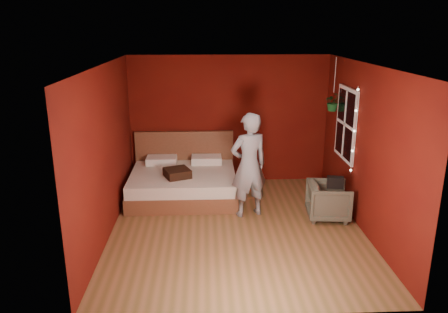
% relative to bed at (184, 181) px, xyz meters
% --- Properties ---
extents(floor, '(4.50, 4.50, 0.00)m').
position_rel_bed_xyz_m(floor, '(0.91, -1.45, -0.28)').
color(floor, brown).
rests_on(floor, ground).
extents(room_walls, '(4.04, 4.54, 2.62)m').
position_rel_bed_xyz_m(room_walls, '(0.91, -1.45, 1.39)').
color(room_walls, '#5C1209').
rests_on(room_walls, ground).
extents(window, '(0.05, 0.97, 1.27)m').
position_rel_bed_xyz_m(window, '(2.88, -0.55, 1.22)').
color(window, white).
rests_on(window, room_walls).
extents(fairy_lights, '(0.04, 0.04, 1.45)m').
position_rel_bed_xyz_m(fairy_lights, '(2.85, -1.07, 1.22)').
color(fairy_lights, silver).
rests_on(fairy_lights, room_walls).
extents(bed, '(1.99, 1.69, 1.09)m').
position_rel_bed_xyz_m(bed, '(0.00, 0.00, 0.00)').
color(bed, brown).
rests_on(bed, ground).
extents(person, '(0.76, 0.62, 1.80)m').
position_rel_bed_xyz_m(person, '(1.15, -0.95, 0.61)').
color(person, gray).
rests_on(person, ground).
extents(armchair, '(0.75, 0.73, 0.63)m').
position_rel_bed_xyz_m(armchair, '(2.49, -1.15, 0.03)').
color(armchair, '#5D5D49').
rests_on(armchair, ground).
extents(handbag, '(0.28, 0.18, 0.19)m').
position_rel_bed_xyz_m(handbag, '(2.52, -1.35, 0.44)').
color(handbag, black).
rests_on(handbag, armchair).
extents(throw_pillow, '(0.55, 0.55, 0.15)m').
position_rel_bed_xyz_m(throw_pillow, '(-0.09, -0.35, 0.29)').
color(throw_pillow, black).
rests_on(throw_pillow, bed).
extents(hanging_plant, '(0.33, 0.29, 0.98)m').
position_rel_bed_xyz_m(hanging_plant, '(2.79, 0.00, 1.51)').
color(hanging_plant, silver).
rests_on(hanging_plant, room_walls).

